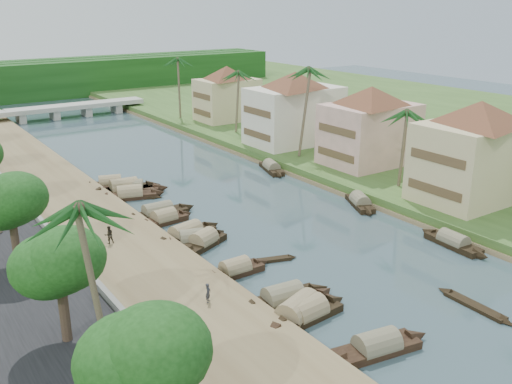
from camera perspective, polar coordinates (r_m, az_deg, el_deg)
ground at (r=52.00m, az=6.26°, el=-5.11°), size 220.00×220.00×0.00m
left_bank at (r=61.43m, az=-17.88°, el=-1.76°), size 10.00×180.00×0.80m
right_bank at (r=77.91m, az=7.41°, el=3.37°), size 16.00×180.00×1.20m
retaining_wall at (r=60.20m, az=-21.77°, el=-1.65°), size 0.40×180.00×1.10m
far_right_fill at (r=105.69m, az=22.70°, el=6.07°), size 60.00×220.00×1.15m
treeline at (r=140.47m, az=-21.60°, el=10.39°), size 120.00×14.00×8.00m
bridge at (r=113.96m, az=-18.09°, el=7.99°), size 28.00×4.00×2.40m
building_near at (r=62.41m, az=21.14°, el=3.95°), size 14.85×14.85×10.20m
building_mid at (r=73.10m, az=11.30°, el=6.62°), size 14.11×14.11×9.70m
building_far at (r=82.63m, az=3.86°, el=8.46°), size 15.59×15.59×10.20m
building_distant at (r=99.50m, az=-2.91°, el=9.89°), size 12.62×12.62×9.20m
sampan_0 at (r=37.31m, az=11.97°, el=-14.94°), size 8.18×2.90×2.13m
sampan_1 at (r=40.17m, az=5.15°, el=-11.95°), size 7.55×2.32×2.22m
sampan_2 at (r=40.19m, az=4.31°, el=-11.91°), size 9.24×4.77×2.39m
sampan_3 at (r=41.81m, az=2.70°, el=-10.59°), size 8.29×2.49×2.20m
sampan_4 at (r=45.88m, az=-2.09°, el=-7.80°), size 6.63×1.68×1.93m
sampan_5 at (r=51.18m, az=-5.26°, el=-4.97°), size 6.74×4.17×2.14m
sampan_6 at (r=51.64m, az=-6.43°, el=-4.79°), size 6.62×3.29×1.97m
sampan_7 at (r=52.90m, az=-7.02°, el=-4.23°), size 8.50×3.42×2.21m
sampan_8 at (r=56.85m, az=-9.15°, el=-2.69°), size 6.56×2.07×2.03m
sampan_9 at (r=58.62m, az=-9.78°, el=-2.06°), size 8.47×1.93×2.15m
sampan_10 at (r=64.62m, az=-12.51°, el=-0.28°), size 8.11×3.85×2.20m
sampan_11 at (r=66.77m, az=-13.04°, el=0.30°), size 9.08×3.17×2.51m
sampan_12 at (r=66.74m, az=-12.53°, el=0.32°), size 8.91×5.29×2.16m
sampan_13 at (r=69.13m, az=-14.37°, el=0.81°), size 7.62×3.73×2.07m
sampan_14 at (r=53.81m, az=19.12°, el=-4.77°), size 1.92×7.73×1.90m
sampan_15 at (r=61.72m, az=10.37°, el=-1.04°), size 4.45×7.24×1.99m
sampan_16 at (r=73.43m, az=1.56°, el=2.42°), size 3.59×7.85×1.94m
canoe_0 at (r=44.27m, az=21.02°, el=-10.62°), size 1.05×6.64×0.87m
canoe_1 at (r=48.27m, az=1.72°, el=-6.80°), size 4.27×1.98×0.69m
canoe_2 at (r=64.63m, az=-11.92°, el=-0.53°), size 5.40×3.96×0.86m
palm_1 at (r=63.67m, az=14.69°, el=7.58°), size 3.20×3.20×9.86m
palm_2 at (r=74.15m, az=4.73°, el=11.93°), size 3.20×3.20×12.94m
palm_3 at (r=89.04m, az=-2.00°, el=11.75°), size 3.20×3.20×10.86m
palm_4 at (r=30.05m, az=-16.15°, el=-1.59°), size 3.20×3.20×11.14m
palm_7 at (r=101.33m, az=-7.81°, el=12.93°), size 3.20×3.20×11.80m
tree_0 at (r=24.47m, az=-11.15°, el=-15.86°), size 4.65×4.65×7.67m
tree_1 at (r=34.89m, az=-19.16°, el=-6.76°), size 4.58×4.58×7.02m
tree_2 at (r=46.13m, az=-23.43°, el=-0.90°), size 4.76×4.76×7.25m
tree_6 at (r=87.53m, az=5.49°, el=9.17°), size 4.50×4.50×7.44m
person_near at (r=40.34m, az=-4.81°, el=-10.01°), size 0.61×0.61×1.43m
person_far at (r=50.96m, az=-14.49°, el=-4.16°), size 0.81×0.65×1.61m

